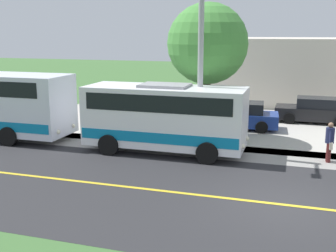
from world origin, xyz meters
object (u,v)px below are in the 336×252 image
Objects in this scene: shuttle_bus_front at (165,115)px; pedestrian_with_bags at (330,141)px; parked_car_far at (315,111)px; parked_car_near at (238,116)px; tree_curbside at (208,44)px; street_light_pole at (200,47)px.

pedestrian_with_bags is at bearing 94.58° from shuttle_bus_front.
pedestrian_with_bags reaches higher than parked_car_far.
parked_car_near is (-5.54, 2.40, -0.95)m from shuttle_bus_front.
pedestrian_with_bags is 6.64m from parked_car_near.
shuttle_bus_front is 10.69m from parked_car_far.
shuttle_bus_front is 6.84m from pedestrian_with_bags.
shuttle_bus_front is at bearing -23.48° from parked_car_near.
pedestrian_with_bags is at bearing 1.89° from parked_car_far.
pedestrian_with_bags is (-0.54, 6.77, -0.77)m from shuttle_bus_front.
tree_curbside reaches higher than shuttle_bus_front.
street_light_pole is at bearing 4.84° from tree_curbside.
pedestrian_with_bags is 0.25× the size of tree_curbside.
street_light_pole is 6.51m from parked_car_near.
parked_car_far is at bearing 142.27° from shuttle_bus_front.
pedestrian_with_bags is at bearing 41.19° from parked_car_near.
tree_curbside reaches higher than parked_car_near.
parked_car_near is 5.02m from parked_car_far.
parked_car_near and parked_car_far have the same top height.
street_light_pole is at bearing 104.87° from shuttle_bus_front.
tree_curbside is at bearing -43.86° from parked_car_far.
street_light_pole is 1.86× the size of parked_car_far.
parked_car_near is at bearing 155.65° from tree_curbside.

